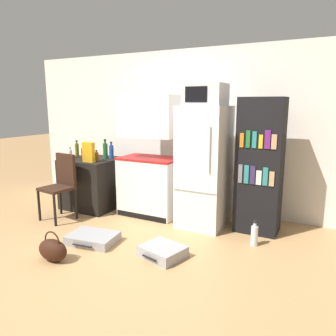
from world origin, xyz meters
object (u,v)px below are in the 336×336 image
chair (62,181)px  bottle_green_tall (105,150)px  side_table (93,183)px  kitchen_hutch (150,161)px  bookshelf (260,166)px  refrigerator (204,167)px  bottle_ketchup_red (84,152)px  cereal_box (89,152)px  suitcase_small_flat (163,252)px  bottle_milk_white (70,154)px  water_bottle_front (254,235)px  microwave (206,95)px  handbag (53,250)px  bottle_amber_beer (97,156)px  bottle_blue_soda (111,151)px  bottle_olive_oil (77,150)px  suitcase_large_flat (93,238)px

chair → bottle_green_tall: bearing=81.6°
side_table → chair: 0.65m
kitchen_hutch → bookshelf: 1.59m
refrigerator → bottle_ketchup_red: (-2.08, -0.03, 0.06)m
kitchen_hutch → bottle_ketchup_red: kitchen_hutch is taller
side_table → kitchen_hutch: kitchen_hutch is taller
cereal_box → suitcase_small_flat: (1.69, -0.79, -0.88)m
bottle_milk_white → water_bottle_front: bottle_milk_white is taller
bottle_green_tall → chair: 0.86m
kitchen_hutch → suitcase_small_flat: 1.63m
side_table → microwave: (1.88, 0.07, 1.38)m
bookshelf → chair: 2.78m
microwave → bottle_ketchup_red: bearing=-179.2°
cereal_box → chair: cereal_box is taller
handbag → side_table: bearing=117.1°
kitchen_hutch → cereal_box: (-0.84, -0.38, 0.12)m
cereal_box → water_bottle_front: (2.51, -0.02, -0.82)m
bottle_ketchup_red → bottle_amber_beer: bearing=-20.1°
bottle_green_tall → handbag: 2.08m
bottle_amber_beer → bottle_ketchup_red: bottle_ketchup_red is taller
bookshelf → bottle_ketchup_red: bearing=-176.8°
microwave → cereal_box: bearing=-169.2°
side_table → bottle_amber_beer: bottle_amber_beer is taller
bottle_amber_beer → microwave: bearing=5.6°
bottle_blue_soda → handbag: bearing=-72.1°
bottle_milk_white → water_bottle_front: 3.13m
refrigerator → microwave: size_ratio=3.21×
bottle_olive_oil → bottle_milk_white: bearing=-88.3°
bottle_green_tall → suitcase_small_flat: (1.68, -1.17, -0.86)m
bottle_milk_white → suitcase_large_flat: bottle_milk_white is taller
suitcase_small_flat → microwave: bearing=103.2°
refrigerator → bookshelf: 0.72m
water_bottle_front → suitcase_small_flat: bearing=-137.0°
side_table → bottle_green_tall: bearing=34.8°
microwave → bottle_ketchup_red: microwave is taller
bottle_amber_beer → bottle_blue_soda: size_ratio=0.60×
suitcase_large_flat → suitcase_small_flat: bearing=-3.9°
bottle_olive_oil → suitcase_small_flat: (2.22, -1.11, -0.85)m
bottle_amber_beer → suitcase_large_flat: 1.50m
chair → water_bottle_front: chair is taller
bottle_green_tall → cereal_box: 0.38m
bottle_ketchup_red → suitcase_small_flat: (2.05, -1.09, -0.81)m
bottle_milk_white → suitcase_large_flat: bearing=-38.3°
bottle_blue_soda → suitcase_large_flat: bottle_blue_soda is taller
side_table → bottle_amber_beer: (0.18, -0.10, 0.46)m
microwave → bottle_milk_white: microwave is taller
refrigerator → bottle_ketchup_red: bearing=-179.2°
bottle_blue_soda → bottle_green_tall: 0.10m
bottle_olive_oil → bottle_ketchup_red: (0.17, -0.02, -0.03)m
bottle_olive_oil → bottle_green_tall: bearing=6.4°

